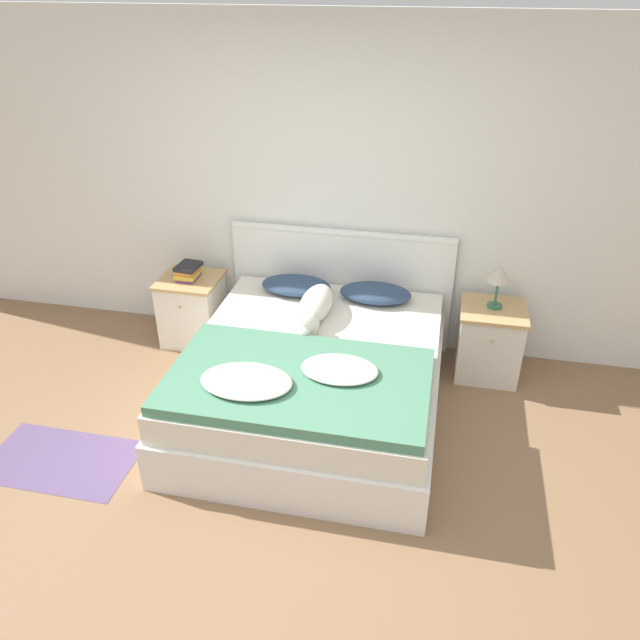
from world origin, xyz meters
TOP-DOWN VIEW (x-y plane):
  - ground_plane at (0.00, 0.00)m, footprint 16.00×16.00m
  - wall_back at (0.00, 2.13)m, footprint 9.00×0.06m
  - bed at (0.09, 1.05)m, footprint 1.71×1.97m
  - headboard at (0.09, 2.06)m, footprint 1.79×0.06m
  - nightstand_left at (-1.11, 1.80)m, footprint 0.49×0.47m
  - nightstand_right at (1.30, 1.80)m, footprint 0.49×0.47m
  - pillow_left at (-0.22, 1.82)m, footprint 0.55×0.34m
  - pillow_right at (0.40, 1.82)m, footprint 0.55×0.34m
  - quilt at (0.08, 0.59)m, footprint 1.60×0.97m
  - dog at (0.01, 1.43)m, footprint 0.23×0.77m
  - book_stack at (-1.12, 1.80)m, footprint 0.19×0.23m
  - table_lamp at (1.30, 1.82)m, footprint 0.18×0.18m
  - rug at (-1.40, 0.19)m, footprint 0.96×0.57m

SIDE VIEW (x-z plane):
  - ground_plane at x=0.00m, z-range 0.00..0.00m
  - rug at x=-1.40m, z-range 0.00..0.00m
  - bed at x=0.09m, z-range 0.00..0.54m
  - nightstand_left at x=-1.11m, z-range 0.00..0.58m
  - nightstand_right at x=1.30m, z-range 0.00..0.58m
  - headboard at x=0.09m, z-range 0.02..1.02m
  - quilt at x=0.08m, z-range 0.52..0.65m
  - pillow_left at x=-0.22m, z-range 0.54..0.65m
  - pillow_right at x=0.40m, z-range 0.54..0.65m
  - dog at x=0.01m, z-range 0.53..0.72m
  - book_stack at x=-1.12m, z-range 0.58..0.69m
  - table_lamp at x=1.30m, z-range 0.66..1.01m
  - wall_back at x=0.00m, z-range 0.00..2.55m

